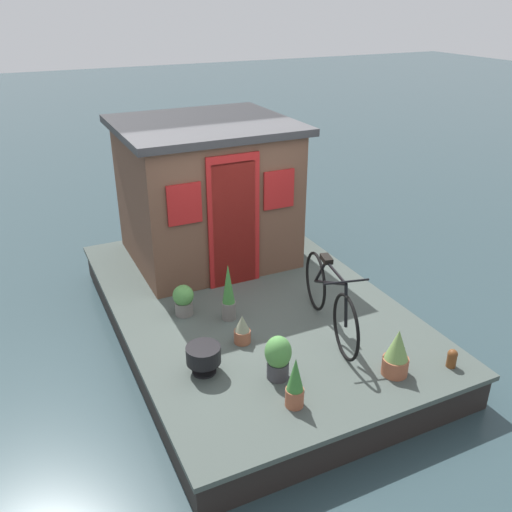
# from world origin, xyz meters

# --- Properties ---
(ground_plane) EXTENTS (60.00, 60.00, 0.00)m
(ground_plane) POSITION_xyz_m (0.00, 0.00, 0.00)
(ground_plane) COLOR #2D4247
(houseboat_deck) EXTENTS (5.14, 3.36, 0.46)m
(houseboat_deck) POSITION_xyz_m (0.00, 0.00, 0.23)
(houseboat_deck) COLOR #424C47
(houseboat_deck) RESTS_ON ground_plane
(houseboat_cabin) EXTENTS (2.16, 2.38, 2.01)m
(houseboat_cabin) POSITION_xyz_m (1.46, 0.00, 1.48)
(houseboat_cabin) COLOR brown
(houseboat_cabin) RESTS_ON houseboat_deck
(bicycle) EXTENTS (1.75, 0.57, 0.88)m
(bicycle) POSITION_xyz_m (-1.05, -0.53, 0.87)
(bicycle) COLOR black
(bicycle) RESTS_ON houseboat_deck
(potted_plant_sage) EXTENTS (0.28, 0.28, 0.49)m
(potted_plant_sage) POSITION_xyz_m (-1.59, 0.42, 0.72)
(potted_plant_sage) COLOR #38383D
(potted_plant_sage) RESTS_ON houseboat_deck
(potted_plant_basil) EXTENTS (0.19, 0.19, 0.35)m
(potted_plant_basil) POSITION_xyz_m (-0.86, 0.49, 0.63)
(potted_plant_basil) COLOR #935138
(potted_plant_basil) RESTS_ON houseboat_deck
(potted_plant_ivy) EXTENTS (0.18, 0.18, 0.54)m
(potted_plant_ivy) POSITION_xyz_m (-2.04, 0.47, 0.72)
(potted_plant_ivy) COLOR #935138
(potted_plant_ivy) RESTS_ON houseboat_deck
(potted_plant_rosemary) EXTENTS (0.17, 0.17, 0.74)m
(potted_plant_rosemary) POSITION_xyz_m (-0.33, 0.43, 0.82)
(potted_plant_rosemary) COLOR slate
(potted_plant_rosemary) RESTS_ON houseboat_deck
(potted_plant_thyme) EXTENTS (0.26, 0.26, 0.39)m
(potted_plant_thyme) POSITION_xyz_m (-0.00, 0.89, 0.67)
(potted_plant_thyme) COLOR slate
(potted_plant_thyme) RESTS_ON houseboat_deck
(potted_plant_mint) EXTENTS (0.27, 0.27, 0.53)m
(potted_plant_mint) POSITION_xyz_m (-2.06, -0.71, 0.72)
(potted_plant_mint) COLOR #935138
(potted_plant_mint) RESTS_ON houseboat_deck
(charcoal_grill) EXTENTS (0.36, 0.36, 0.31)m
(charcoal_grill) POSITION_xyz_m (-1.19, 1.07, 0.67)
(charcoal_grill) COLOR black
(charcoal_grill) RESTS_ON houseboat_deck
(mooring_bollard) EXTENTS (0.11, 0.11, 0.21)m
(mooring_bollard) POSITION_xyz_m (-2.23, -1.33, 0.58)
(mooring_bollard) COLOR brown
(mooring_bollard) RESTS_ON houseboat_deck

